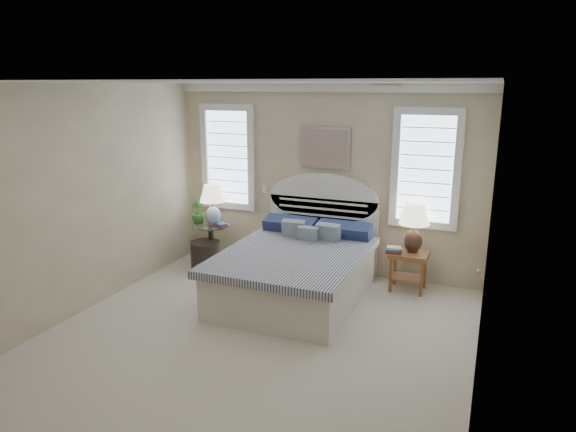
# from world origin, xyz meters

# --- Properties ---
(floor) EXTENTS (4.50, 5.00, 0.01)m
(floor) POSITION_xyz_m (0.00, 0.00, 0.00)
(floor) COLOR beige
(floor) RESTS_ON ground
(ceiling) EXTENTS (4.50, 5.00, 0.01)m
(ceiling) POSITION_xyz_m (0.00, 0.00, 2.70)
(ceiling) COLOR white
(ceiling) RESTS_ON wall_back
(wall_back) EXTENTS (4.50, 0.02, 2.70)m
(wall_back) POSITION_xyz_m (0.00, 2.50, 1.35)
(wall_back) COLOR tan
(wall_back) RESTS_ON floor
(wall_left) EXTENTS (0.02, 5.00, 2.70)m
(wall_left) POSITION_xyz_m (-2.25, 0.00, 1.35)
(wall_left) COLOR tan
(wall_left) RESTS_ON floor
(wall_right) EXTENTS (0.02, 5.00, 2.70)m
(wall_right) POSITION_xyz_m (2.25, 0.00, 1.35)
(wall_right) COLOR tan
(wall_right) RESTS_ON floor
(crown_molding) EXTENTS (4.50, 0.08, 0.12)m
(crown_molding) POSITION_xyz_m (0.00, 2.46, 2.64)
(crown_molding) COLOR silver
(crown_molding) RESTS_ON wall_back
(hvac_vent) EXTENTS (0.30, 0.20, 0.02)m
(hvac_vent) POSITION_xyz_m (1.20, 0.80, 2.68)
(hvac_vent) COLOR #B2B2B2
(hvac_vent) RESTS_ON ceiling
(switch_plate) EXTENTS (0.08, 0.01, 0.12)m
(switch_plate) POSITION_xyz_m (-0.95, 2.48, 1.15)
(switch_plate) COLOR silver
(switch_plate) RESTS_ON wall_back
(window_left) EXTENTS (0.90, 0.06, 1.60)m
(window_left) POSITION_xyz_m (-1.55, 2.48, 1.60)
(window_left) COLOR #C9E5FF
(window_left) RESTS_ON wall_back
(window_right) EXTENTS (0.90, 0.06, 1.60)m
(window_right) POSITION_xyz_m (1.40, 2.48, 1.60)
(window_right) COLOR #C9E5FF
(window_right) RESTS_ON wall_back
(painting) EXTENTS (0.74, 0.04, 0.58)m
(painting) POSITION_xyz_m (0.00, 2.46, 1.82)
(painting) COLOR silver
(painting) RESTS_ON wall_back
(closet_door) EXTENTS (0.02, 1.80, 2.40)m
(closet_door) POSITION_xyz_m (2.23, 1.20, 1.20)
(closet_door) COLOR white
(closet_door) RESTS_ON floor
(bed) EXTENTS (1.72, 2.28, 1.47)m
(bed) POSITION_xyz_m (0.00, 1.46, 0.39)
(bed) COLOR silver
(bed) RESTS_ON floor
(side_table_left) EXTENTS (0.56, 0.56, 0.63)m
(side_table_left) POSITION_xyz_m (-1.65, 2.05, 0.39)
(side_table_left) COLOR black
(side_table_left) RESTS_ON floor
(nightstand_right) EXTENTS (0.50, 0.40, 0.53)m
(nightstand_right) POSITION_xyz_m (1.30, 2.15, 0.39)
(nightstand_right) COLOR #9D5E33
(nightstand_right) RESTS_ON floor
(floor_pot) EXTENTS (0.49, 0.49, 0.40)m
(floor_pot) POSITION_xyz_m (-1.66, 1.89, 0.20)
(floor_pot) COLOR black
(floor_pot) RESTS_ON floor
(lamp_left) EXTENTS (0.50, 0.50, 0.62)m
(lamp_left) POSITION_xyz_m (-1.61, 2.07, 1.01)
(lamp_left) COLOR silver
(lamp_left) RESTS_ON side_table_left
(lamp_right) EXTENTS (0.40, 0.40, 0.65)m
(lamp_right) POSITION_xyz_m (1.33, 2.21, 0.93)
(lamp_right) COLOR black
(lamp_right) RESTS_ON nightstand_right
(potted_plant) EXTENTS (0.21, 0.21, 0.35)m
(potted_plant) POSITION_xyz_m (-1.87, 2.06, 0.80)
(potted_plant) COLOR #387B31
(potted_plant) RESTS_ON side_table_left
(books_left) EXTENTS (0.24, 0.21, 0.05)m
(books_left) POSITION_xyz_m (-1.46, 2.02, 0.66)
(books_left) COLOR maroon
(books_left) RESTS_ON side_table_left
(books_right) EXTENTS (0.23, 0.18, 0.08)m
(books_right) POSITION_xyz_m (1.11, 2.06, 0.57)
(books_right) COLOR maroon
(books_right) RESTS_ON nightstand_right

